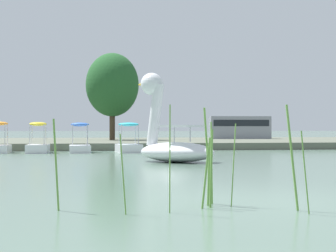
% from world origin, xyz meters
% --- Properties ---
extents(ground_plane, '(628.90, 628.90, 0.00)m').
position_xyz_m(ground_plane, '(0.00, 0.00, 0.00)').
color(ground_plane, '#567060').
extents(shore_bank_far, '(128.92, 19.48, 0.42)m').
position_xyz_m(shore_bank_far, '(0.00, 30.22, 0.21)').
color(shore_bank_far, '#5B6051').
rests_on(shore_bank_far, ground_plane).
extents(swan_boat, '(3.42, 3.28, 3.37)m').
position_xyz_m(swan_boat, '(0.16, 10.39, 0.87)').
color(swan_boat, white).
rests_on(swan_boat, ground_plane).
extents(pedal_boat_cyan, '(1.37, 2.17, 1.57)m').
position_xyz_m(pedal_boat_cyan, '(-0.90, 18.42, 0.46)').
color(pedal_boat_cyan, white).
rests_on(pedal_boat_cyan, ground_plane).
extents(pedal_boat_blue, '(1.16, 2.00, 1.56)m').
position_xyz_m(pedal_boat_blue, '(-3.42, 18.56, 0.42)').
color(pedal_boat_blue, white).
rests_on(pedal_boat_blue, ground_plane).
extents(pedal_boat_yellow, '(1.07, 2.03, 1.58)m').
position_xyz_m(pedal_boat_yellow, '(-5.55, 18.53, 0.46)').
color(pedal_boat_yellow, white).
rests_on(pedal_boat_yellow, ground_plane).
extents(tree_broadleaf_right, '(5.35, 5.43, 6.46)m').
position_xyz_m(tree_broadleaf_right, '(-1.37, 29.84, 4.50)').
color(tree_broadleaf_right, '#423323').
rests_on(tree_broadleaf_right, shore_bank_far).
extents(parked_van, '(5.13, 2.30, 1.86)m').
position_xyz_m(parked_van, '(9.32, 33.06, 1.42)').
color(parked_van, gray).
rests_on(parked_van, shore_bank_far).
extents(reed_clump_foreground, '(3.68, 1.21, 1.60)m').
position_xyz_m(reed_clump_foreground, '(-0.95, -0.72, 0.67)').
color(reed_clump_foreground, '#669942').
rests_on(reed_clump_foreground, ground_plane).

